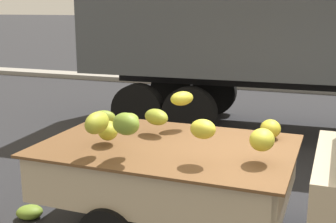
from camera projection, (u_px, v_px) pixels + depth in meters
name	position (u px, v px, depth m)	size (l,w,h in m)	color
curb_strip	(314.00, 89.00, 13.96)	(80.00, 0.80, 0.16)	gray
fallen_banana_bunch_near_tailgate	(30.00, 212.00, 5.64)	(0.33, 0.27, 0.17)	olive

